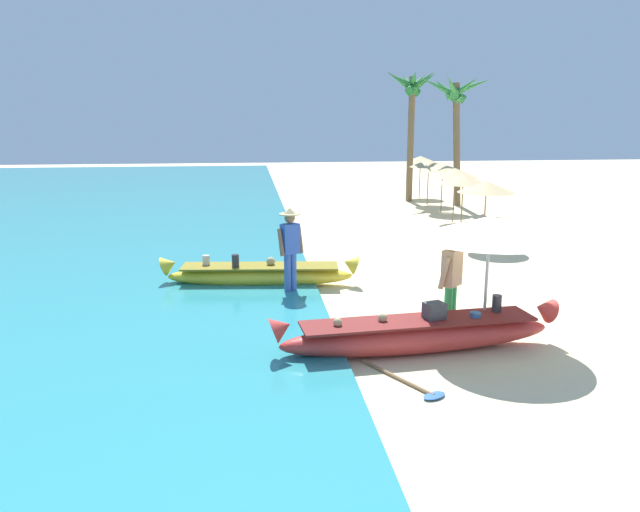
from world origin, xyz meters
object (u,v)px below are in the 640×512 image
object	(u,v)px
boat_red_foreground	(418,334)
palm_tree_leaning_seaward	(412,95)
paddle	(410,384)
person_tourist_customer	(451,280)
palm_tree_tall_inland	(455,101)
patio_umbrella_large	(490,228)
person_vendor_hatted	(290,245)
boat_yellow_midground	(260,275)

from	to	relation	value
boat_red_foreground	palm_tree_leaning_seaward	bearing A→B (deg)	75.59
boat_red_foreground	paddle	distance (m)	1.31
person_tourist_customer	palm_tree_tall_inland	distance (m)	16.19
patio_umbrella_large	paddle	bearing A→B (deg)	-137.17
boat_red_foreground	paddle	bearing A→B (deg)	-110.74
patio_umbrella_large	paddle	size ratio (longest dim) A/B	1.57
person_vendor_hatted	boat_red_foreground	bearing A→B (deg)	-62.31
boat_red_foreground	palm_tree_tall_inland	bearing A→B (deg)	69.66
boat_red_foreground	person_vendor_hatted	size ratio (longest dim) A/B	2.58
palm_tree_tall_inland	paddle	xyz separation A→B (m)	(-6.29, -16.95, -4.23)
boat_yellow_midground	palm_tree_tall_inland	distance (m)	14.76
palm_tree_tall_inland	person_vendor_hatted	bearing A→B (deg)	-121.70
boat_red_foreground	patio_umbrella_large	world-z (taller)	patio_umbrella_large
person_vendor_hatted	palm_tree_tall_inland	bearing A→B (deg)	58.30
person_tourist_customer	palm_tree_leaning_seaward	distance (m)	17.37
person_tourist_customer	palm_tree_tall_inland	bearing A→B (deg)	71.29
boat_yellow_midground	palm_tree_leaning_seaward	size ratio (longest dim) A/B	0.78
person_vendor_hatted	palm_tree_leaning_seaward	distance (m)	15.65
palm_tree_tall_inland	patio_umbrella_large	bearing A→B (deg)	-106.72
boat_yellow_midground	person_tourist_customer	bearing A→B (deg)	-47.39
patio_umbrella_large	boat_red_foreground	bearing A→B (deg)	-163.95
paddle	patio_umbrella_large	bearing A→B (deg)	42.83
palm_tree_leaning_seaward	palm_tree_tall_inland	bearing A→B (deg)	-48.68
person_tourist_customer	boat_yellow_midground	bearing A→B (deg)	132.61
boat_red_foreground	patio_umbrella_large	distance (m)	2.05
palm_tree_leaning_seaward	boat_yellow_midground	bearing A→B (deg)	-117.54
patio_umbrella_large	person_tourist_customer	bearing A→B (deg)	139.27
palm_tree_leaning_seaward	paddle	size ratio (longest dim) A/B	3.85
boat_yellow_midground	person_tourist_customer	xyz separation A→B (m)	(3.16, -3.44, 0.71)
person_vendor_hatted	person_tourist_customer	distance (m)	3.68
person_vendor_hatted	palm_tree_leaning_seaward	bearing A→B (deg)	65.86
person_tourist_customer	paddle	size ratio (longest dim) A/B	1.17
person_vendor_hatted	palm_tree_tall_inland	xyz separation A→B (m)	(7.63, 12.35, 3.18)
boat_red_foreground	person_tourist_customer	bearing A→B (deg)	44.52
boat_yellow_midground	patio_umbrella_large	size ratio (longest dim) A/B	1.91
boat_red_foreground	boat_yellow_midground	bearing A→B (deg)	119.93
patio_umbrella_large	boat_yellow_midground	bearing A→B (deg)	133.37
boat_red_foreground	palm_tree_tall_inland	xyz separation A→B (m)	(5.84, 15.75, 3.95)
person_vendor_hatted	person_tourist_customer	size ratio (longest dim) A/B	1.08
person_vendor_hatted	paddle	xyz separation A→B (m)	(1.34, -4.60, -1.04)
palm_tree_tall_inland	boat_yellow_midground	bearing A→B (deg)	-125.47
paddle	palm_tree_leaning_seaward	bearing A→B (deg)	75.17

